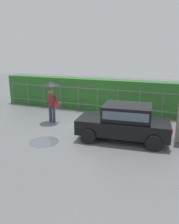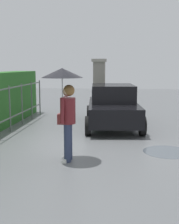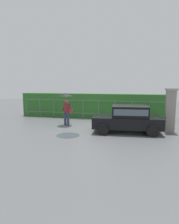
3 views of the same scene
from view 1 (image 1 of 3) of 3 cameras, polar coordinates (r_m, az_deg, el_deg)
name	(u,v)px [view 1 (image 1 of 3)]	position (r m, az deg, el deg)	size (l,w,h in m)	color
ground_plane	(77,127)	(10.81, -3.22, -3.86)	(40.00, 40.00, 0.00)	slate
car	(125,121)	(9.26, 8.97, -2.21)	(3.86, 2.14, 1.48)	black
pedestrian	(51,93)	(11.35, -9.77, 4.79)	(0.91, 0.91, 2.09)	#2D3856
fence_section	(88,99)	(13.12, -0.43, 3.46)	(10.87, 0.05, 1.50)	#59605B
hedge_row	(92,94)	(13.79, 0.71, 4.60)	(11.82, 0.90, 1.90)	#2D6B28
puddle_near	(44,142)	(9.33, -11.58, -7.48)	(1.21, 1.21, 0.00)	#4C545B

